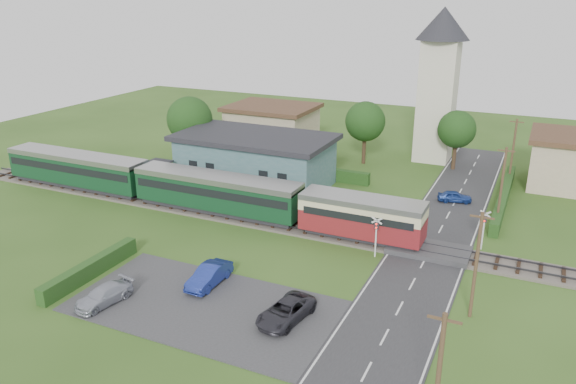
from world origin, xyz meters
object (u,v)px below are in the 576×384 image
at_px(pedestrian_far, 186,181).
at_px(car_park_silver, 104,295).
at_px(crossing_signal_near, 376,231).
at_px(church_tower, 439,74).
at_px(train, 187,187).
at_px(crossing_signal_far, 484,224).
at_px(house_west, 272,126).
at_px(house_east, 574,161).
at_px(car_park_blue, 209,275).
at_px(car_on_road, 455,196).
at_px(pedestrian_near, 276,194).
at_px(station_building, 255,159).
at_px(equipment_hut, 159,174).
at_px(car_park_dark, 286,311).

bearing_deg(pedestrian_far, car_park_silver, -176.75).
xyz_separation_m(crossing_signal_near, pedestrian_far, (-21.46, 6.04, -0.88)).
distance_m(church_tower, crossing_signal_near, 29.57).
distance_m(train, crossing_signal_far, 25.99).
bearing_deg(house_west, house_east, -1.64).
distance_m(crossing_signal_near, car_park_blue, 12.93).
bearing_deg(car_park_silver, car_on_road, 69.88).
xyz_separation_m(crossing_signal_near, car_park_blue, (-9.08, -9.09, -1.38)).
bearing_deg(car_on_road, pedestrian_far, 93.75).
bearing_deg(house_east, crossing_signal_far, -108.08).
relative_size(house_west, pedestrian_far, 6.68).
distance_m(train, pedestrian_near, 8.16).
relative_size(church_tower, pedestrian_near, 9.05).
height_order(station_building, car_on_road, station_building).
relative_size(crossing_signal_near, car_park_blue, 0.79).
bearing_deg(car_park_blue, house_east, 56.48).
distance_m(equipment_hut, car_on_road, 29.37).
height_order(church_tower, car_on_road, church_tower).
height_order(crossing_signal_near, car_park_dark, crossing_signal_near).
relative_size(church_tower, house_east, 2.00).
bearing_deg(car_on_road, car_park_silver, 133.53).
bearing_deg(house_east, pedestrian_far, -152.35).
xyz_separation_m(church_tower, car_park_dark, (-1.00, -39.32, -9.53)).
height_order(equipment_hut, pedestrian_near, equipment_hut).
relative_size(pedestrian_near, pedestrian_far, 1.20).
height_order(equipment_hut, car_park_silver, equipment_hut).
xyz_separation_m(train, pedestrian_far, (-2.78, 3.63, -0.92)).
relative_size(church_tower, pedestrian_far, 10.88).
xyz_separation_m(pedestrian_near, pedestrian_far, (-10.13, 0.16, -0.16)).
bearing_deg(car_park_blue, car_park_dark, -14.66).
relative_size(equipment_hut, pedestrian_far, 1.58).
bearing_deg(station_building, pedestrian_far, -133.31).
bearing_deg(train, car_park_blue, -50.15).
bearing_deg(car_park_blue, station_building, 110.23).
bearing_deg(station_building, pedestrian_near, -47.48).
xyz_separation_m(car_on_road, car_park_silver, (-17.43, -28.72, 0.07)).
relative_size(crossing_signal_near, pedestrian_near, 1.69).
xyz_separation_m(crossing_signal_far, pedestrian_near, (-18.53, 1.07, -0.72)).
xyz_separation_m(house_west, crossing_signal_far, (28.60, -20.61, -0.65)).
bearing_deg(house_west, station_building, -70.35).
bearing_deg(pedestrian_far, pedestrian_near, -108.26).
height_order(church_tower, pedestrian_near, church_tower).
relative_size(house_west, crossing_signal_near, 3.30).
height_order(train, pedestrian_far, train).
xyz_separation_m(car_park_silver, pedestrian_far, (-7.56, 20.13, 0.60)).
bearing_deg(crossing_signal_far, pedestrian_far, 177.53).
distance_m(church_tower, house_west, 21.55).
distance_m(crossing_signal_far, pedestrian_far, 28.70).
bearing_deg(car_park_dark, crossing_signal_far, 67.79).
bearing_deg(car_park_dark, house_east, 74.84).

